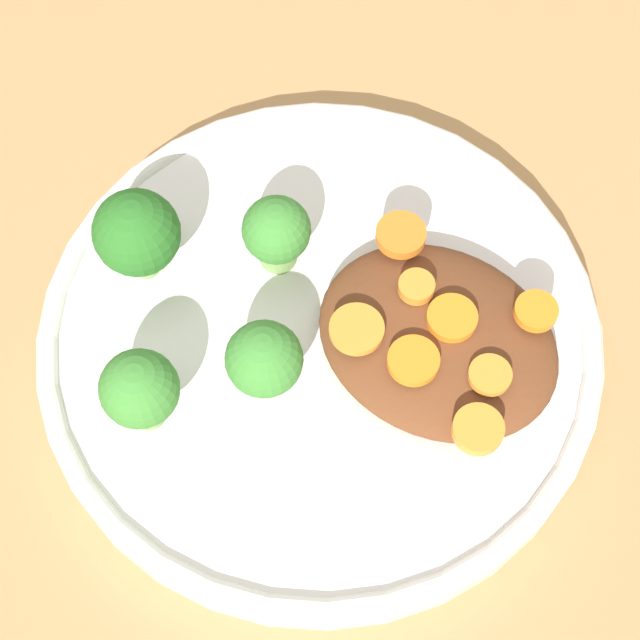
% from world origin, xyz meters
% --- Properties ---
extents(ground_plane, '(4.00, 4.00, 0.00)m').
position_xyz_m(ground_plane, '(0.00, 0.00, 0.00)').
color(ground_plane, tan).
extents(plate, '(0.29, 0.29, 0.03)m').
position_xyz_m(plate, '(0.00, 0.00, 0.01)').
color(plate, white).
rests_on(plate, ground_plane).
extents(stew_mound, '(0.12, 0.10, 0.03)m').
position_xyz_m(stew_mound, '(-0.05, -0.02, 0.03)').
color(stew_mound, brown).
rests_on(stew_mound, plate).
extents(broccoli_floret_0, '(0.04, 0.04, 0.05)m').
position_xyz_m(broccoli_floret_0, '(0.01, 0.04, 0.05)').
color(broccoli_floret_0, '#759E51').
rests_on(broccoli_floret_0, plate).
extents(broccoli_floret_1, '(0.04, 0.04, 0.05)m').
position_xyz_m(broccoli_floret_1, '(0.04, -0.03, 0.05)').
color(broccoli_floret_1, '#7FA85B').
rests_on(broccoli_floret_1, plate).
extents(broccoli_floret_2, '(0.04, 0.04, 0.05)m').
position_xyz_m(broccoli_floret_2, '(0.05, 0.08, 0.05)').
color(broccoli_floret_2, '#7FA85B').
rests_on(broccoli_floret_2, plate).
extents(broccoli_floret_3, '(0.04, 0.04, 0.06)m').
position_xyz_m(broccoli_floret_3, '(0.10, 0.02, 0.06)').
color(broccoli_floret_3, '#7FA85B').
rests_on(broccoli_floret_3, plate).
extents(carrot_slice_0, '(0.03, 0.03, 0.01)m').
position_xyz_m(carrot_slice_0, '(-0.01, -0.06, 0.05)').
color(carrot_slice_0, orange).
rests_on(carrot_slice_0, stew_mound).
extents(carrot_slice_1, '(0.03, 0.03, 0.00)m').
position_xyz_m(carrot_slice_1, '(-0.02, -0.00, 0.05)').
color(carrot_slice_1, orange).
rests_on(carrot_slice_1, stew_mound).
extents(carrot_slice_2, '(0.02, 0.02, 0.01)m').
position_xyz_m(carrot_slice_2, '(-0.06, -0.03, 0.05)').
color(carrot_slice_2, orange).
rests_on(carrot_slice_2, stew_mound).
extents(carrot_slice_3, '(0.02, 0.02, 0.01)m').
position_xyz_m(carrot_slice_3, '(-0.03, -0.03, 0.05)').
color(carrot_slice_3, orange).
rests_on(carrot_slice_3, stew_mound).
extents(carrot_slice_4, '(0.03, 0.03, 0.01)m').
position_xyz_m(carrot_slice_4, '(-0.05, 0.00, 0.05)').
color(carrot_slice_4, orange).
rests_on(carrot_slice_4, stew_mound).
extents(carrot_slice_5, '(0.02, 0.02, 0.00)m').
position_xyz_m(carrot_slice_5, '(-0.09, -0.01, 0.05)').
color(carrot_slice_5, orange).
rests_on(carrot_slice_5, stew_mound).
extents(carrot_slice_6, '(0.02, 0.02, 0.01)m').
position_xyz_m(carrot_slice_6, '(-0.09, -0.05, 0.05)').
color(carrot_slice_6, orange).
rests_on(carrot_slice_6, stew_mound).
extents(carrot_slice_7, '(0.02, 0.02, 0.01)m').
position_xyz_m(carrot_slice_7, '(-0.10, 0.01, 0.05)').
color(carrot_slice_7, orange).
rests_on(carrot_slice_7, stew_mound).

